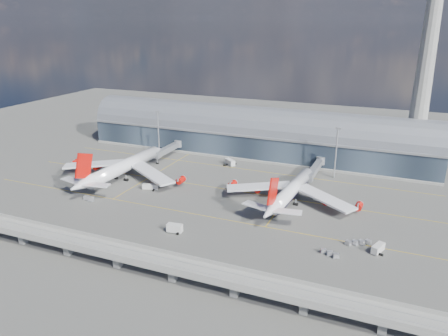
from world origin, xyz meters
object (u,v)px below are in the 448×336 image
at_px(service_truck_5, 230,162).
at_px(cargo_train_1, 330,253).
at_px(floodlight_mast_left, 158,132).
at_px(airliner_left, 122,167).
at_px(service_truck_3, 378,248).
at_px(airliner_right, 291,191).
at_px(service_truck_4, 318,196).
at_px(service_truck_0, 108,172).
at_px(service_truck_1, 175,228).
at_px(cargo_train_0, 89,199).
at_px(cargo_train_2, 358,243).
at_px(floodlight_mast_right, 336,151).
at_px(control_tower, 425,69).
at_px(service_truck_2, 150,187).

bearing_deg(service_truck_5, cargo_train_1, -100.61).
distance_m(floodlight_mast_left, service_truck_5, 46.64).
height_order(airliner_left, service_truck_3, airliner_left).
xyz_separation_m(airliner_right, cargo_train_1, (23.49, -38.73, -4.32)).
xyz_separation_m(service_truck_3, service_truck_4, (-27.81, 37.84, -0.03)).
height_order(service_truck_0, service_truck_1, service_truck_1).
height_order(service_truck_5, cargo_train_1, service_truck_5).
relative_size(service_truck_1, service_truck_3, 0.93).
bearing_deg(airliner_right, cargo_train_0, -154.90).
relative_size(floodlight_mast_left, service_truck_4, 4.85).
height_order(service_truck_1, cargo_train_2, service_truck_1).
xyz_separation_m(service_truck_4, service_truck_5, (-52.99, 28.59, 0.26)).
xyz_separation_m(floodlight_mast_left, cargo_train_1, (111.23, -77.00, -12.83)).
height_order(floodlight_mast_right, service_truck_4, floodlight_mast_right).
distance_m(control_tower, service_truck_5, 107.20).
bearing_deg(airliner_right, cargo_train_1, -55.21).
xyz_separation_m(floodlight_mast_left, cargo_train_0, (6.34, -70.42, -12.67)).
height_order(service_truck_0, service_truck_5, service_truck_5).
xyz_separation_m(airliner_right, cargo_train_0, (-81.40, -32.15, -4.17)).
relative_size(floodlight_mast_left, service_truck_1, 4.30).
bearing_deg(airliner_right, floodlight_mast_right, 75.78).
bearing_deg(service_truck_4, service_truck_0, -163.55).
distance_m(airliner_left, service_truck_1, 65.46).
distance_m(service_truck_1, cargo_train_0, 50.42).
distance_m(floodlight_mast_left, airliner_right, 96.10).
height_order(service_truck_0, cargo_train_0, service_truck_0).
distance_m(service_truck_4, cargo_train_0, 99.92).
xyz_separation_m(control_tower, service_truck_4, (-36.97, -58.69, -50.19)).
relative_size(floodlight_mast_left, floodlight_mast_right, 1.00).
distance_m(floodlight_mast_left, service_truck_1, 99.88).
height_order(service_truck_3, cargo_train_0, service_truck_3).
bearing_deg(cargo_train_2, service_truck_1, 131.06).
height_order(floodlight_mast_left, airliner_right, floodlight_mast_left).
distance_m(control_tower, service_truck_0, 164.66).
distance_m(service_truck_0, cargo_train_2, 128.04).
bearing_deg(cargo_train_0, control_tower, -62.73).
bearing_deg(service_truck_1, cargo_train_1, -90.70).
relative_size(floodlight_mast_right, service_truck_5, 3.64).
bearing_deg(control_tower, service_truck_2, -145.27).
xyz_separation_m(control_tower, service_truck_5, (-89.96, -30.10, -49.93)).
distance_m(airliner_right, service_truck_5, 56.06).
bearing_deg(cargo_train_1, airliner_right, 11.08).
distance_m(service_truck_2, cargo_train_0, 27.97).
bearing_deg(airliner_left, airliner_right, 4.22).
bearing_deg(service_truck_2, cargo_train_1, -126.88).
bearing_deg(cargo_train_0, service_truck_2, -49.68).
height_order(floodlight_mast_left, floodlight_mast_right, same).
bearing_deg(service_truck_0, airliner_left, -49.58).
bearing_deg(service_truck_1, cargo_train_0, 70.31).
bearing_deg(floodlight_mast_left, cargo_train_1, -34.69).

